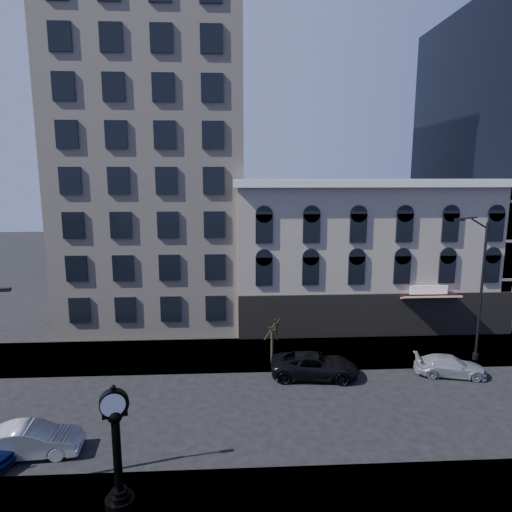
{
  "coord_description": "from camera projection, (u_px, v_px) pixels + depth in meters",
  "views": [
    {
      "loc": [
        0.49,
        -23.13,
        12.99
      ],
      "look_at": [
        2.0,
        4.0,
        8.0
      ],
      "focal_mm": 32.0,
      "sensor_mm": 36.0,
      "label": 1
    }
  ],
  "objects": [
    {
      "name": "ground",
      "position": [
        224.0,
        413.0,
        25.04
      ],
      "size": [
        160.0,
        160.0,
        0.0
      ],
      "primitive_type": "plane",
      "color": "black",
      "rests_on": "ground"
    },
    {
      "name": "sidewalk_far",
      "position": [
        225.0,
        354.0,
        32.88
      ],
      "size": [
        160.0,
        6.0,
        0.12
      ],
      "primitive_type": "cube",
      "color": "gray",
      "rests_on": "ground"
    },
    {
      "name": "cream_tower",
      "position": [
        154.0,
        99.0,
        39.75
      ],
      "size": [
        15.9,
        15.4,
        42.5
      ],
      "color": "beige",
      "rests_on": "ground"
    },
    {
      "name": "victorian_row",
      "position": [
        362.0,
        253.0,
        40.21
      ],
      "size": [
        22.6,
        11.19,
        12.5
      ],
      "color": "#A49587",
      "rests_on": "ground"
    },
    {
      "name": "street_clock",
      "position": [
        117.0,
        452.0,
        17.5
      ],
      "size": [
        1.15,
        1.15,
        5.06
      ],
      "rotation": [
        0.0,
        0.0,
        0.31
      ],
      "color": "black",
      "rests_on": "sidewalk_near"
    },
    {
      "name": "street_lamp_far",
      "position": [
        474.0,
        251.0,
        30.45
      ],
      "size": [
        2.64,
        0.4,
        10.19
      ],
      "rotation": [
        0.0,
        0.0,
        3.12
      ],
      "color": "black",
      "rests_on": "sidewalk_far"
    },
    {
      "name": "bare_tree_far",
      "position": [
        272.0,
        323.0,
        30.89
      ],
      "size": [
        2.18,
        2.18,
        3.74
      ],
      "color": "#322819",
      "rests_on": "sidewalk_far"
    },
    {
      "name": "car_near_b",
      "position": [
        31.0,
        440.0,
        21.15
      ],
      "size": [
        4.64,
        1.96,
        1.49
      ],
      "primitive_type": "imported",
      "rotation": [
        0.0,
        0.0,
        1.66
      ],
      "color": "#A5A8AD",
      "rests_on": "ground"
    },
    {
      "name": "car_far_a",
      "position": [
        315.0,
        366.0,
        29.26
      ],
      "size": [
        5.86,
        3.19,
        1.56
      ],
      "primitive_type": "imported",
      "rotation": [
        0.0,
        0.0,
        1.46
      ],
      "color": "black",
      "rests_on": "ground"
    },
    {
      "name": "car_far_b",
      "position": [
        450.0,
        366.0,
        29.53
      ],
      "size": [
        4.72,
        2.69,
        1.29
      ],
      "primitive_type": "imported",
      "rotation": [
        0.0,
        0.0,
        1.36
      ],
      "color": "#A5A8AD",
      "rests_on": "ground"
    }
  ]
}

